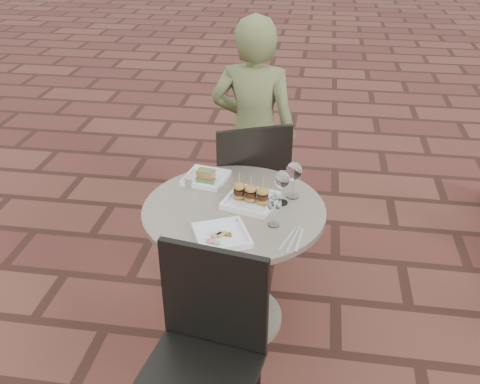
# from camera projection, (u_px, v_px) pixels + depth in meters

# --- Properties ---
(ground) EXTENTS (60.00, 60.00, 0.00)m
(ground) POSITION_uv_depth(u_px,v_px,m) (256.00, 345.00, 2.81)
(ground) COLOR #592E23
(ground) RESTS_ON ground
(cafe_table) EXTENTS (0.90, 0.90, 0.73)m
(cafe_table) POSITION_uv_depth(u_px,v_px,m) (234.00, 248.00, 2.74)
(cafe_table) COLOR gray
(cafe_table) RESTS_ON ground
(chair_far) EXTENTS (0.58, 0.58, 0.93)m
(chair_far) POSITION_uv_depth(u_px,v_px,m) (250.00, 180.00, 3.24)
(chair_far) COLOR black
(chair_far) RESTS_ON ground
(chair_near) EXTENTS (0.51, 0.51, 0.93)m
(chair_near) POSITION_uv_depth(u_px,v_px,m) (205.00, 343.00, 2.08)
(chair_near) COLOR black
(chair_near) RESTS_ON ground
(diner) EXTENTS (0.57, 0.40, 1.48)m
(diner) POSITION_uv_depth(u_px,v_px,m) (254.00, 135.00, 3.35)
(diner) COLOR #62693A
(diner) RESTS_ON ground
(plate_salmon) EXTENTS (0.25, 0.25, 0.06)m
(plate_salmon) POSITION_uv_depth(u_px,v_px,m) (206.00, 177.00, 2.85)
(plate_salmon) COLOR white
(plate_salmon) RESTS_ON cafe_table
(plate_sliders) EXTENTS (0.29, 0.29, 0.16)m
(plate_sliders) POSITION_uv_depth(u_px,v_px,m) (251.00, 197.00, 2.64)
(plate_sliders) COLOR white
(plate_sliders) RESTS_ON cafe_table
(plate_tuna) EXTENTS (0.31, 0.31, 0.03)m
(plate_tuna) POSITION_uv_depth(u_px,v_px,m) (221.00, 235.00, 2.38)
(plate_tuna) COLOR white
(plate_tuna) RESTS_ON cafe_table
(wine_glass_right) EXTENTS (0.07, 0.07, 0.16)m
(wine_glass_right) POSITION_uv_depth(u_px,v_px,m) (274.00, 204.00, 2.43)
(wine_glass_right) COLOR white
(wine_glass_right) RESTS_ON cafe_table
(wine_glass_mid) EXTENTS (0.08, 0.08, 0.18)m
(wine_glass_mid) POSITION_uv_depth(u_px,v_px,m) (282.00, 180.00, 2.59)
(wine_glass_mid) COLOR white
(wine_glass_mid) RESTS_ON cafe_table
(wine_glass_far) EXTENTS (0.08, 0.08, 0.19)m
(wine_glass_far) POSITION_uv_depth(u_px,v_px,m) (294.00, 173.00, 2.64)
(wine_glass_far) COLOR white
(wine_glass_far) RESTS_ON cafe_table
(steel_ramekin) EXTENTS (0.07, 0.07, 0.05)m
(steel_ramekin) POSITION_uv_depth(u_px,v_px,m) (191.00, 181.00, 2.80)
(steel_ramekin) COLOR silver
(steel_ramekin) RESTS_ON cafe_table
(cutlery_set) EXTENTS (0.13, 0.23, 0.00)m
(cutlery_set) POSITION_uv_depth(u_px,v_px,m) (293.00, 240.00, 2.38)
(cutlery_set) COLOR silver
(cutlery_set) RESTS_ON cafe_table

